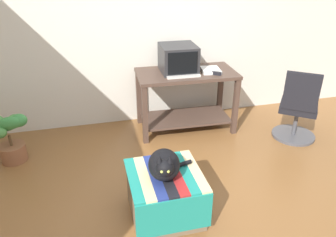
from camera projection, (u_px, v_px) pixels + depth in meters
ground_plane at (189, 217)px, 2.88m from camera, size 14.00×14.00×0.00m
back_wall at (142, 22)px, 4.07m from camera, size 8.00×0.10×2.60m
desk at (186, 91)px, 4.13m from camera, size 1.23×0.67×0.77m
tv_monitor at (178, 59)px, 3.97m from camera, size 0.44×0.46×0.32m
keyboard at (183, 75)px, 3.88m from camera, size 0.40×0.16×0.02m
book at (211, 70)px, 4.03m from camera, size 0.25×0.28×0.04m
ottoman_with_blanket at (165, 195)px, 2.82m from camera, size 0.61×0.63×0.43m
cat at (164, 165)px, 2.65m from camera, size 0.43×0.41×0.28m
potted_plant at (10, 137)px, 3.55m from camera, size 0.40×0.37×0.57m
office_chair at (298, 110)px, 3.94m from camera, size 0.59×0.59×0.89m
stapler at (216, 73)px, 3.91m from camera, size 0.11×0.09×0.04m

